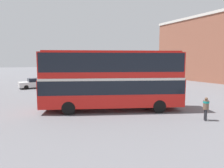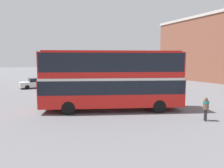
# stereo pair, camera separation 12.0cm
# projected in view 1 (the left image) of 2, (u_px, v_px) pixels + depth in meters

# --- Properties ---
(ground_plane) EXTENTS (240.00, 240.00, 0.00)m
(ground_plane) POSITION_uv_depth(u_px,v_px,m) (128.00, 109.00, 16.84)
(ground_plane) COLOR slate
(double_decker_bus) EXTENTS (11.40, 6.79, 4.83)m
(double_decker_bus) POSITION_uv_depth(u_px,v_px,m) (112.00, 77.00, 16.19)
(double_decker_bus) COLOR red
(double_decker_bus) RESTS_ON ground_plane
(pedestrian_foreground) EXTENTS (0.56, 0.56, 1.60)m
(pedestrian_foreground) POSITION_uv_depth(u_px,v_px,m) (206.00, 106.00, 13.54)
(pedestrian_foreground) COLOR #232328
(pedestrian_foreground) RESTS_ON ground_plane
(parked_car_kerb_near) EXTENTS (4.74, 2.18, 1.46)m
(parked_car_kerb_near) POSITION_uv_depth(u_px,v_px,m) (36.00, 83.00, 29.70)
(parked_car_kerb_near) COLOR silver
(parked_car_kerb_near) RESTS_ON ground_plane
(parked_car_kerb_far) EXTENTS (4.35, 2.46, 1.52)m
(parked_car_kerb_far) POSITION_uv_depth(u_px,v_px,m) (127.00, 80.00, 33.38)
(parked_car_kerb_far) COLOR maroon
(parked_car_kerb_far) RESTS_ON ground_plane
(parked_car_side_street) EXTENTS (4.18, 1.97, 1.48)m
(parked_car_side_street) POSITION_uv_depth(u_px,v_px,m) (163.00, 85.00, 27.68)
(parked_car_side_street) COLOR navy
(parked_car_side_street) RESTS_ON ground_plane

